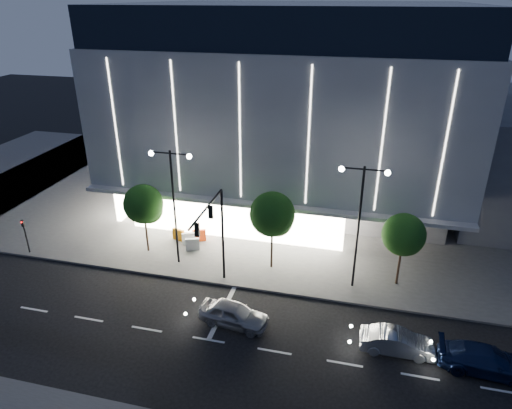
{
  "coord_description": "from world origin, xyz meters",
  "views": [
    {
      "loc": [
        9.82,
        -21.41,
        18.69
      ],
      "look_at": [
        2.74,
        7.31,
        5.0
      ],
      "focal_mm": 32.0,
      "sensor_mm": 36.0,
      "label": 1
    }
  ],
  "objects_px": {
    "tree_mid": "(273,217)",
    "barrier_d": "(189,239)",
    "ped_signal_far": "(25,233)",
    "tree_right": "(404,237)",
    "car_third": "(486,360)",
    "traffic_mast": "(215,226)",
    "tree_left": "(144,206)",
    "barrier_c": "(179,235)",
    "street_lamp_east": "(360,211)",
    "car_lead": "(234,314)",
    "barrier_a": "(199,235)",
    "street_lamp_west": "(173,192)",
    "barrier_b": "(192,244)",
    "car_second": "(397,342)"
  },
  "relations": [
    {
      "from": "street_lamp_east",
      "to": "barrier_c",
      "type": "relative_size",
      "value": 8.18
    },
    {
      "from": "street_lamp_east",
      "to": "barrier_d",
      "type": "bearing_deg",
      "value": 168.34
    },
    {
      "from": "car_lead",
      "to": "barrier_a",
      "type": "bearing_deg",
      "value": 39.69
    },
    {
      "from": "barrier_a",
      "to": "car_second",
      "type": "bearing_deg",
      "value": -55.4
    },
    {
      "from": "ped_signal_far",
      "to": "tree_mid",
      "type": "bearing_deg",
      "value": 7.55
    },
    {
      "from": "car_second",
      "to": "car_lead",
      "type": "bearing_deg",
      "value": 88.49
    },
    {
      "from": "barrier_b",
      "to": "barrier_c",
      "type": "height_order",
      "value": "same"
    },
    {
      "from": "traffic_mast",
      "to": "tree_mid",
      "type": "xyz_separation_m",
      "value": [
        3.03,
        3.68,
        -0.69
      ]
    },
    {
      "from": "traffic_mast",
      "to": "street_lamp_east",
      "type": "distance_m",
      "value": 9.43
    },
    {
      "from": "barrier_b",
      "to": "tree_left",
      "type": "bearing_deg",
      "value": 175.01
    },
    {
      "from": "street_lamp_east",
      "to": "tree_mid",
      "type": "height_order",
      "value": "street_lamp_east"
    },
    {
      "from": "car_third",
      "to": "barrier_a",
      "type": "distance_m",
      "value": 22.17
    },
    {
      "from": "street_lamp_west",
      "to": "tree_mid",
      "type": "xyz_separation_m",
      "value": [
        7.03,
        1.02,
        -1.62
      ]
    },
    {
      "from": "tree_mid",
      "to": "barrier_b",
      "type": "distance_m",
      "value": 7.65
    },
    {
      "from": "traffic_mast",
      "to": "ped_signal_far",
      "type": "distance_m",
      "value": 16.35
    },
    {
      "from": "car_lead",
      "to": "barrier_d",
      "type": "bearing_deg",
      "value": 44.62
    },
    {
      "from": "car_second",
      "to": "barrier_b",
      "type": "bearing_deg",
      "value": 62.22
    },
    {
      "from": "barrier_c",
      "to": "tree_right",
      "type": "bearing_deg",
      "value": 9.8
    },
    {
      "from": "tree_right",
      "to": "car_second",
      "type": "height_order",
      "value": "tree_right"
    },
    {
      "from": "street_lamp_west",
      "to": "ped_signal_far",
      "type": "relative_size",
      "value": 3.0
    },
    {
      "from": "car_third",
      "to": "street_lamp_west",
      "type": "bearing_deg",
      "value": 76.44
    },
    {
      "from": "traffic_mast",
      "to": "tree_left",
      "type": "bearing_deg",
      "value": 152.16
    },
    {
      "from": "traffic_mast",
      "to": "car_third",
      "type": "bearing_deg",
      "value": -12.12
    },
    {
      "from": "barrier_b",
      "to": "ped_signal_far",
      "type": "bearing_deg",
      "value": 175.15
    },
    {
      "from": "tree_mid",
      "to": "barrier_d",
      "type": "relative_size",
      "value": 5.59
    },
    {
      "from": "barrier_c",
      "to": "street_lamp_east",
      "type": "bearing_deg",
      "value": 4.4
    },
    {
      "from": "ped_signal_far",
      "to": "car_lead",
      "type": "relative_size",
      "value": 0.68
    },
    {
      "from": "barrier_c",
      "to": "barrier_d",
      "type": "bearing_deg",
      "value": -3.93
    },
    {
      "from": "ped_signal_far",
      "to": "car_second",
      "type": "xyz_separation_m",
      "value": [
        27.78,
        -4.33,
        -1.2
      ]
    },
    {
      "from": "barrier_b",
      "to": "barrier_d",
      "type": "bearing_deg",
      "value": 107.79
    },
    {
      "from": "barrier_a",
      "to": "barrier_c",
      "type": "bearing_deg",
      "value": 165.64
    },
    {
      "from": "barrier_c",
      "to": "barrier_d",
      "type": "height_order",
      "value": "same"
    },
    {
      "from": "car_second",
      "to": "barrier_d",
      "type": "height_order",
      "value": "car_second"
    },
    {
      "from": "tree_left",
      "to": "barrier_c",
      "type": "xyz_separation_m",
      "value": [
        1.68,
        2.11,
        -3.38
      ]
    },
    {
      "from": "tree_mid",
      "to": "tree_right",
      "type": "relative_size",
      "value": 1.12
    },
    {
      "from": "tree_mid",
      "to": "street_lamp_east",
      "type": "bearing_deg",
      "value": -9.69
    },
    {
      "from": "street_lamp_east",
      "to": "tree_left",
      "type": "bearing_deg",
      "value": 176.35
    },
    {
      "from": "car_third",
      "to": "traffic_mast",
      "type": "bearing_deg",
      "value": 81.19
    },
    {
      "from": "street_lamp_west",
      "to": "barrier_b",
      "type": "xyz_separation_m",
      "value": [
        0.38,
        1.95,
        -5.31
      ]
    },
    {
      "from": "tree_mid",
      "to": "barrier_d",
      "type": "height_order",
      "value": "tree_mid"
    },
    {
      "from": "barrier_a",
      "to": "tree_left",
      "type": "bearing_deg",
      "value": -168.82
    },
    {
      "from": "street_lamp_east",
      "to": "tree_left",
      "type": "relative_size",
      "value": 1.57
    },
    {
      "from": "street_lamp_west",
      "to": "ped_signal_far",
      "type": "height_order",
      "value": "street_lamp_west"
    },
    {
      "from": "ped_signal_far",
      "to": "tree_right",
      "type": "height_order",
      "value": "tree_right"
    },
    {
      "from": "tree_right",
      "to": "car_second",
      "type": "bearing_deg",
      "value": -92.04
    },
    {
      "from": "ped_signal_far",
      "to": "tree_left",
      "type": "height_order",
      "value": "tree_left"
    },
    {
      "from": "barrier_a",
      "to": "traffic_mast",
      "type": "bearing_deg",
      "value": -83.76
    },
    {
      "from": "car_second",
      "to": "car_third",
      "type": "distance_m",
      "value": 4.61
    },
    {
      "from": "tree_mid",
      "to": "barrier_c",
      "type": "xyz_separation_m",
      "value": [
        -8.32,
        2.11,
        -3.68
      ]
    },
    {
      "from": "street_lamp_east",
      "to": "car_third",
      "type": "distance_m",
      "value": 10.96
    }
  ]
}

